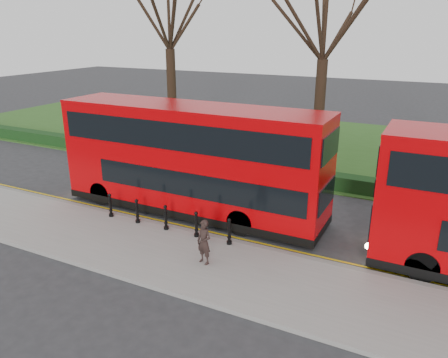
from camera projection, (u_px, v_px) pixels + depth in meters
The scene contains 12 objects.
ground at pixel (204, 225), 18.48m from camera, with size 120.00×120.00×0.00m, color #28282B.
pavement at pixel (164, 254), 15.92m from camera, with size 60.00×4.00×0.15m, color gray.
kerb at pixel (192, 232), 17.61m from camera, with size 60.00×0.25×0.16m, color slate.
grass_verge at pixel (307, 144), 31.12m from camera, with size 60.00×18.00×0.06m, color #2B531B.
hedge at pixel (264, 171), 24.08m from camera, with size 60.00×0.90×0.80m, color black.
yellow_line_outer at pixel (196, 231), 17.89m from camera, with size 60.00×0.10×0.01m, color yellow.
yellow_line_inner at pixel (198, 229), 18.05m from camera, with size 60.00×0.10×0.01m, color yellow.
tree_left at pixel (169, 14), 27.45m from camera, with size 7.69×7.69×12.01m.
tree_mid at pixel (326, 20), 23.35m from camera, with size 7.27×7.27×11.37m.
bollard_row at pixel (166, 218), 17.55m from camera, with size 5.85×0.15×1.00m.
bus_lead at pixel (191, 160), 19.08m from camera, with size 12.05×2.77×4.80m.
pedestrian at pixel (204, 242), 14.92m from camera, with size 0.58×0.38×1.60m, color black.
Camera 1 is at (8.33, -14.64, 7.89)m, focal length 35.00 mm.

